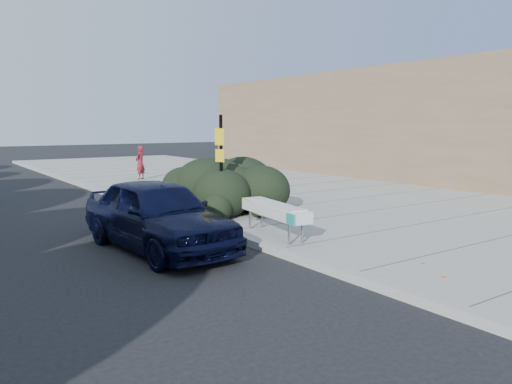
# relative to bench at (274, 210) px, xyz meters

# --- Properties ---
(ground) EXTENTS (120.00, 120.00, 0.00)m
(ground) POSITION_rel_bench_xyz_m (-0.60, -1.00, -0.72)
(ground) COLOR black
(ground) RESTS_ON ground
(sidewalk_near) EXTENTS (11.20, 50.00, 0.15)m
(sidewalk_near) POSITION_rel_bench_xyz_m (5.00, 4.00, -0.64)
(sidewalk_near) COLOR gray
(sidewalk_near) RESTS_ON ground
(curb_near) EXTENTS (0.22, 50.00, 0.17)m
(curb_near) POSITION_rel_bench_xyz_m (-0.60, 4.00, -0.63)
(curb_near) COLOR #9E9E99
(curb_near) RESTS_ON ground
(building_near) EXTENTS (6.00, 36.00, 5.00)m
(building_near) POSITION_rel_bench_xyz_m (13.40, 2.00, 1.93)
(building_near) COLOR brown
(building_near) RESTS_ON sidewalk_near
(bench) EXTENTS (0.83, 2.42, 0.72)m
(bench) POSITION_rel_bench_xyz_m (0.00, 0.00, 0.00)
(bench) COLOR gray
(bench) RESTS_ON sidewalk_near
(bike_rack) EXTENTS (0.24, 0.57, 0.87)m
(bike_rack) POSITION_rel_bench_xyz_m (0.00, 2.50, -0.04)
(bike_rack) COLOR black
(bike_rack) RESTS_ON sidewalk_near
(sign_post) EXTENTS (0.15, 0.30, 2.71)m
(sign_post) POSITION_rel_bench_xyz_m (0.19, 2.60, 0.96)
(sign_post) COLOR black
(sign_post) RESTS_ON sidewalk_near
(hedge) EXTENTS (2.63, 4.71, 1.70)m
(hedge) POSITION_rel_bench_xyz_m (0.90, 4.22, 0.28)
(hedge) COLOR black
(hedge) RESTS_ON sidewalk_near
(sedan_navy) EXTENTS (2.08, 4.50, 1.49)m
(sedan_navy) POSITION_rel_bench_xyz_m (-2.37, 0.87, 0.03)
(sedan_navy) COLOR black
(sedan_navy) RESTS_ON ground
(pedestrian) EXTENTS (0.66, 0.62, 1.52)m
(pedestrian) POSITION_rel_bench_xyz_m (2.02, 12.74, 0.19)
(pedestrian) COLOR maroon
(pedestrian) RESTS_ON sidewalk_near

